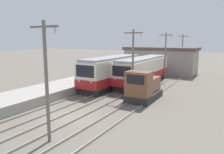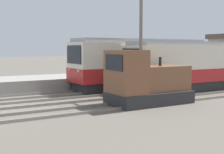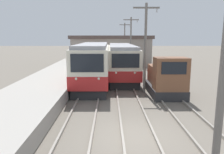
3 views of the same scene
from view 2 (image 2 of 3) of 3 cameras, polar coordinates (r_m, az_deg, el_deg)
name	(u,v)px [view 2 (image 2 of 3)]	position (r m, az deg, el deg)	size (l,w,h in m)	color
ground_plane	(0,107)	(17.56, -19.76, -5.18)	(200.00, 200.00, 0.00)	#665E54
track_center	(1,106)	(17.36, -19.64, -5.06)	(1.54, 60.00, 0.14)	gray
track_right	(15,117)	(14.48, -17.33, -7.01)	(1.54, 60.00, 0.14)	gray
commuter_train_left	(142,66)	(24.30, 5.47, 2.10)	(2.84, 11.53, 3.79)	#28282B
commuter_train_center	(203,67)	(24.67, 16.30, 1.74)	(2.84, 13.20, 3.57)	#28282B
shunting_locomotive	(146,82)	(17.35, 6.18, -0.99)	(2.40, 4.66, 3.00)	#28282B
catenary_mast_mid	(141,37)	(18.90, 5.32, 7.34)	(2.00, 0.20, 6.92)	slate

